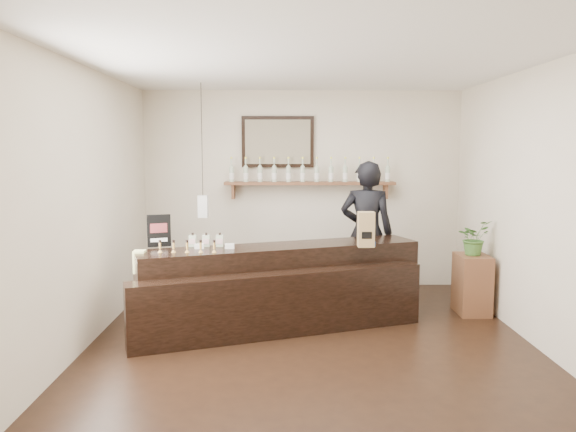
{
  "coord_description": "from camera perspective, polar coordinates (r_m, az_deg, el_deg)",
  "views": [
    {
      "loc": [
        -0.3,
        -5.53,
        1.96
      ],
      "look_at": [
        -0.23,
        0.7,
        1.23
      ],
      "focal_mm": 35.0,
      "sensor_mm": 36.0,
      "label": 1
    }
  ],
  "objects": [
    {
      "name": "ground",
      "position": [
        5.88,
        2.33,
        -12.82
      ],
      "size": [
        5.0,
        5.0,
        0.0
      ],
      "primitive_type": "plane",
      "color": "black",
      "rests_on": "ground"
    },
    {
      "name": "room_shell",
      "position": [
        5.55,
        2.42,
        4.01
      ],
      "size": [
        5.0,
        5.0,
        5.0
      ],
      "color": "beige",
      "rests_on": "ground"
    },
    {
      "name": "back_wall_decor",
      "position": [
        7.91,
        0.42,
        5.2
      ],
      "size": [
        2.66,
        0.96,
        1.69
      ],
      "color": "brown",
      "rests_on": "ground"
    },
    {
      "name": "counter",
      "position": [
        6.3,
        -0.71,
        -7.45
      ],
      "size": [
        3.22,
        1.88,
        1.05
      ],
      "color": "black",
      "rests_on": "ground"
    },
    {
      "name": "promo_sign",
      "position": [
        6.37,
        -12.97,
        -1.47
      ],
      "size": [
        0.25,
        0.1,
        0.36
      ],
      "color": "black",
      "rests_on": "counter"
    },
    {
      "name": "paper_bag",
      "position": [
        6.26,
        7.93,
        -1.36
      ],
      "size": [
        0.18,
        0.14,
        0.39
      ],
      "color": "#A2824E",
      "rests_on": "counter"
    },
    {
      "name": "tape_dispenser",
      "position": [
        6.3,
        8.23,
        -2.73
      ],
      "size": [
        0.14,
        0.08,
        0.11
      ],
      "color": "blue",
      "rests_on": "counter"
    },
    {
      "name": "side_cabinet",
      "position": [
        7.16,
        18.18,
        -6.59
      ],
      "size": [
        0.36,
        0.49,
        0.71
      ],
      "color": "brown",
      "rests_on": "ground"
    },
    {
      "name": "potted_plant",
      "position": [
        7.06,
        18.35,
        -2.1
      ],
      "size": [
        0.49,
        0.48,
        0.42
      ],
      "primitive_type": "imported",
      "rotation": [
        0.0,
        0.0,
        0.56
      ],
      "color": "#3F6E2C",
      "rests_on": "side_cabinet"
    },
    {
      "name": "shopkeeper",
      "position": [
        7.22,
        8.0,
        -0.75
      ],
      "size": [
        0.84,
        0.64,
        2.07
      ],
      "primitive_type": "imported",
      "rotation": [
        0.0,
        0.0,
        2.94
      ],
      "color": "black",
      "rests_on": "ground"
    }
  ]
}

